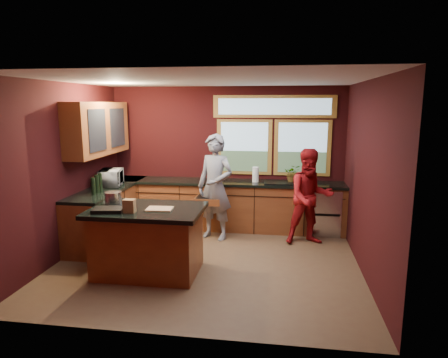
% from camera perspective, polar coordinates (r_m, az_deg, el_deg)
% --- Properties ---
extents(floor, '(4.50, 4.50, 0.00)m').
position_cam_1_polar(floor, '(6.22, -2.32, -11.70)').
color(floor, brown).
rests_on(floor, ground).
extents(room_shell, '(4.52, 4.02, 2.71)m').
position_cam_1_polar(room_shell, '(6.23, -7.31, 5.35)').
color(room_shell, black).
rests_on(room_shell, ground).
extents(back_counter, '(4.50, 0.64, 0.93)m').
position_cam_1_polar(back_counter, '(7.64, 1.50, -3.75)').
color(back_counter, '#612E17').
rests_on(back_counter, floor).
extents(left_counter, '(0.64, 2.30, 0.93)m').
position_cam_1_polar(left_counter, '(7.42, -16.09, -4.59)').
color(left_counter, '#612E17').
rests_on(left_counter, floor).
extents(island, '(1.55, 1.05, 0.95)m').
position_cam_1_polar(island, '(5.79, -10.81, -8.58)').
color(island, '#612E17').
rests_on(island, floor).
extents(person_grey, '(0.80, 0.67, 1.86)m').
position_cam_1_polar(person_grey, '(7.00, -1.26, -1.17)').
color(person_grey, slate).
rests_on(person_grey, floor).
extents(person_red, '(0.92, 0.79, 1.64)m').
position_cam_1_polar(person_red, '(6.91, 12.21, -2.53)').
color(person_red, maroon).
rests_on(person_red, floor).
extents(microwave, '(0.47, 0.60, 0.29)m').
position_cam_1_polar(microwave, '(7.36, -15.83, 0.17)').
color(microwave, '#999999').
rests_on(microwave, left_counter).
extents(potted_plant, '(0.30, 0.26, 0.33)m').
position_cam_1_polar(potted_plant, '(7.51, 9.77, 0.76)').
color(potted_plant, '#999999').
rests_on(potted_plant, back_counter).
extents(paper_towel, '(0.12, 0.12, 0.28)m').
position_cam_1_polar(paper_towel, '(7.48, 4.53, 0.65)').
color(paper_towel, white).
rests_on(paper_towel, back_counter).
extents(cutting_board, '(0.37, 0.27, 0.02)m').
position_cam_1_polar(cutting_board, '(5.54, -9.19, -4.24)').
color(cutting_board, tan).
rests_on(cutting_board, island).
extents(stock_pot, '(0.24, 0.24, 0.18)m').
position_cam_1_polar(stock_pot, '(5.97, -15.52, -2.63)').
color(stock_pot, '#BABABF').
rests_on(stock_pot, island).
extents(paper_bag, '(0.15, 0.13, 0.18)m').
position_cam_1_polar(paper_bag, '(5.46, -13.36, -3.77)').
color(paper_bag, brown).
rests_on(paper_bag, island).
extents(black_tray, '(0.45, 0.35, 0.05)m').
position_cam_1_polar(black_tray, '(5.59, -16.20, -4.25)').
color(black_tray, black).
rests_on(black_tray, island).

